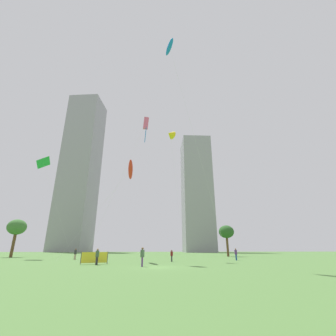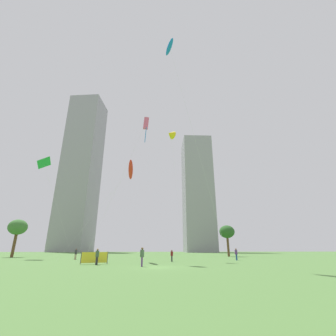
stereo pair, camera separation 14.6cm
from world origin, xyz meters
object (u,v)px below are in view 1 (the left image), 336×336
person_standing_1 (142,255)px  kite_flying_1 (130,170)px  kite_flying_4 (171,134)px  park_tree_1 (17,228)px  person_standing_4 (75,253)px  kite_flying_2 (43,163)px  event_banner (94,257)px  person_standing_2 (97,255)px  person_standing_3 (172,255)px  kite_flying_0 (170,47)px  distant_highrise_1 (197,193)px  kite_flying_3 (146,124)px  park_tree_0 (226,232)px  person_standing_0 (236,253)px  distant_highrise_0 (80,169)px

person_standing_1 → kite_flying_1: (-2.00, 10.97, 12.69)m
kite_flying_4 → park_tree_1: kite_flying_4 is taller
person_standing_4 → kite_flying_2: kite_flying_2 is taller
park_tree_1 → event_banner: 35.60m
kite_flying_4 → person_standing_2: bearing=-131.8°
person_standing_3 → kite_flying_1: bearing=60.1°
person_standing_2 → kite_flying_0: (8.38, 1.31, 32.61)m
person_standing_1 → person_standing_2: (-4.87, 3.32, -0.06)m
person_standing_1 → person_standing_4: 20.93m
distant_highrise_1 → person_standing_1: bearing=-102.5°
person_standing_1 → kite_flying_1: bearing=-169.2°
kite_flying_1 → park_tree_1: 33.82m
person_standing_2 → kite_flying_1: kite_flying_1 is taller
kite_flying_3 → park_tree_0: bearing=46.1°
person_standing_2 → park_tree_0: 38.01m
person_standing_1 → distant_highrise_1: bearing=162.4°
kite_flying_4 → park_tree_1: size_ratio=2.93×
park_tree_1 → park_tree_0: bearing=-2.1°
event_banner → distant_highrise_1: bearing=68.5°
person_standing_0 → person_standing_2: 21.60m
park_tree_0 → distant_highrise_1: (13.24, 74.81, 27.38)m
distant_highrise_1 → event_banner: (-39.76, -100.73, -32.18)m
kite_flying_4 → distant_highrise_0: size_ratio=0.22×
person_standing_2 → person_standing_1: bearing=84.3°
person_standing_0 → kite_flying_4: (-9.88, 2.64, 21.49)m
person_standing_0 → person_standing_3: (-10.60, -2.78, -0.12)m
person_standing_4 → distant_highrise_0: distant_highrise_0 is taller
kite_flying_4 → distant_highrise_1: distant_highrise_1 is taller
park_tree_1 → distant_highrise_1: 99.09m
kite_flying_1 → park_tree_0: size_ratio=2.11×
person_standing_2 → kite_flying_1: size_ratio=0.11×
person_standing_1 → person_standing_4: (-10.54, 18.08, -0.05)m
person_standing_0 → kite_flying_4: bearing=-56.6°
kite_flying_0 → distant_highrise_0: (-42.88, 126.20, 19.35)m
kite_flying_1 → kite_flying_3: size_ratio=0.67×
kite_flying_0 → park_tree_1: bearing=137.7°
person_standing_1 → kite_flying_4: 26.37m
kite_flying_1 → kite_flying_2: kite_flying_2 is taller
kite_flying_0 → person_standing_3: bearing=78.8°
person_standing_0 → person_standing_1: (-14.98, -11.83, 0.04)m
person_standing_3 → kite_flying_2: kite_flying_2 is taller
park_tree_1 → event_banner: (21.67, -27.71, -5.46)m
event_banner → kite_flying_4: bearing=43.0°
person_standing_1 → park_tree_0: bearing=145.8°
person_standing_1 → kite_flying_4: bearing=161.0°
kite_flying_2 → distant_highrise_1: (55.72, 79.75, 13.44)m
kite_flying_1 → park_tree_1: (-25.02, 21.46, -7.55)m
person_standing_2 → person_standing_3: size_ratio=1.11×
person_standing_1 → park_tree_0: (21.17, 30.64, 4.48)m
person_standing_2 → kite_flying_4: kite_flying_4 is taller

